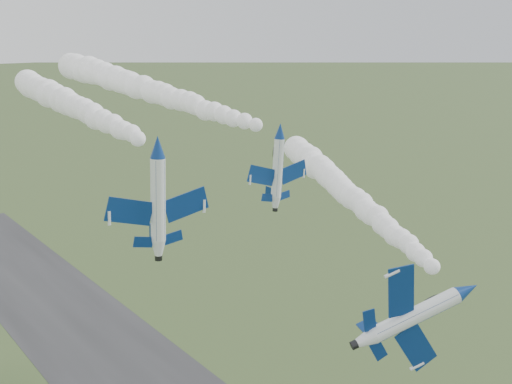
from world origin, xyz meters
The scene contains 6 objects.
jet_lead centered at (9.79, -8.55, 35.19)m, with size 8.32×13.80×11.30m.
smoke_trail_jet_lead centered at (24.39, 20.85, 36.38)m, with size 4.84×57.61×4.84m, color white, non-canonical shape.
jet_pair_left centered at (-10.07, 16.67, 48.40)m, with size 11.73×13.88×3.44m.
smoke_trail_jet_pair_left centered at (-5.81, 50.06, 49.23)m, with size 4.76×59.71×4.76m, color white, non-canonical shape.
jet_pair_right centered at (7.05, 16.50, 48.15)m, with size 9.34×11.24×2.80m.
smoke_trail_jet_pair_right centered at (8.55, 53.75, 50.41)m, with size 5.51×70.07×5.51m, color white, non-canonical shape.
Camera 1 is at (-39.66, -34.72, 60.46)m, focal length 40.00 mm.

